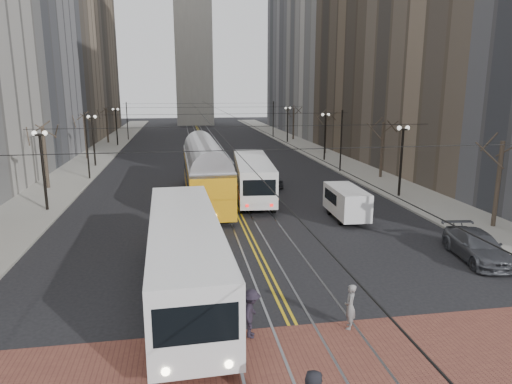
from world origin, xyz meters
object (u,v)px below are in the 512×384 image
object	(u,v)px
transit_bus	(185,258)
sedan_parked	(477,246)
sedan_grey	(269,177)
pedestrian_b	(350,307)
cargo_van	(346,204)
streetcar	(205,177)
rear_bus	(253,178)
pedestrian_d	(251,313)

from	to	relation	value
transit_bus	sedan_parked	world-z (taller)	transit_bus
sedan_grey	pedestrian_b	bearing A→B (deg)	-96.45
cargo_van	sedan_grey	bearing A→B (deg)	106.38
streetcar	cargo_van	distance (m)	11.63
transit_bus	pedestrian_b	distance (m)	7.11
cargo_van	sedan_parked	distance (m)	9.32
rear_bus	transit_bus	bearing A→B (deg)	-103.13
rear_bus	sedan_parked	bearing A→B (deg)	-54.53
rear_bus	pedestrian_b	world-z (taller)	rear_bus
rear_bus	streetcar	bearing A→B (deg)	-171.21
sedan_grey	rear_bus	bearing A→B (deg)	-117.89
pedestrian_d	pedestrian_b	bearing A→B (deg)	-73.89
rear_bus	sedan_parked	distance (m)	18.34
sedan_grey	sedan_parked	xyz separation A→B (m)	(7.13, -20.32, -0.07)
pedestrian_b	pedestrian_d	world-z (taller)	pedestrian_d
streetcar	pedestrian_b	xyz separation A→B (m)	(4.12, -21.15, -1.01)
sedan_grey	pedestrian_d	world-z (taller)	pedestrian_d
transit_bus	streetcar	xyz separation A→B (m)	(1.83, 17.34, 0.19)
transit_bus	sedan_parked	size ratio (longest dim) A/B	2.69
rear_bus	sedan_parked	size ratio (longest dim) A/B	2.43
rear_bus	sedan_grey	distance (m)	5.12
transit_bus	streetcar	distance (m)	17.44
transit_bus	cargo_van	size ratio (longest dim) A/B	2.76
sedan_grey	cargo_van	bearing A→B (deg)	-77.58
cargo_van	sedan_grey	size ratio (longest dim) A/B	1.04
pedestrian_d	sedan_grey	bearing A→B (deg)	3.82
pedestrian_d	rear_bus	bearing A→B (deg)	6.93
streetcar	pedestrian_b	world-z (taller)	streetcar
rear_bus	sedan_grey	bearing A→B (deg)	69.07
rear_bus	sedan_parked	xyz separation A→B (m)	(9.33, -15.77, -0.86)
sedan_grey	sedan_parked	bearing A→B (deg)	-72.77
streetcar	sedan_parked	size ratio (longest dim) A/B	3.18
streetcar	sedan_grey	xyz separation A→B (m)	(6.08, 4.82, -1.08)
sedan_parked	pedestrian_d	bearing A→B (deg)	-148.25
cargo_van	pedestrian_d	bearing A→B (deg)	-120.08
transit_bus	pedestrian_d	bearing A→B (deg)	-61.32
transit_bus	pedestrian_d	world-z (taller)	transit_bus
cargo_van	sedan_grey	world-z (taller)	cargo_van
streetcar	cargo_van	bearing A→B (deg)	-38.36
sedan_parked	pedestrian_d	size ratio (longest dim) A/B	2.81
pedestrian_b	pedestrian_d	xyz separation A→B (m)	(-3.69, 0.00, 0.04)
streetcar	sedan_parked	xyz separation A→B (m)	(13.22, -15.50, -1.15)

